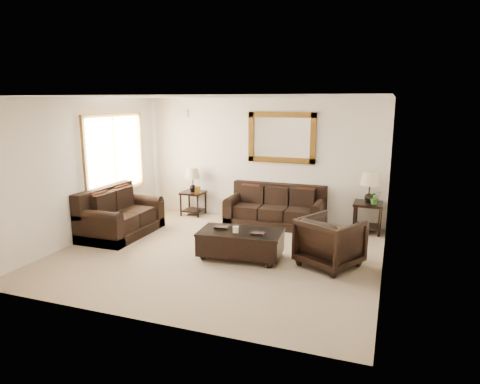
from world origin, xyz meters
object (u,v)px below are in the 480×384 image
at_px(armchair, 330,240).
at_px(coffee_table, 241,241).
at_px(loveseat, 119,217).
at_px(sofa, 276,210).
at_px(end_table_right, 369,193).
at_px(end_table_left, 193,184).

bearing_deg(armchair, coffee_table, 33.99).
bearing_deg(loveseat, coffee_table, -98.61).
xyz_separation_m(sofa, coffee_table, (-0.02, -2.17, -0.01)).
bearing_deg(armchair, loveseat, 24.39).
distance_m(coffee_table, armchair, 1.49).
distance_m(sofa, loveseat, 3.28).
bearing_deg(sofa, end_table_right, 2.64).
distance_m(end_table_right, coffee_table, 3.02).
relative_size(end_table_left, armchair, 1.25).
distance_m(loveseat, armchair, 4.23).
bearing_deg(loveseat, end_table_left, -21.49).
xyz_separation_m(sofa, loveseat, (-2.77, -1.75, 0.04)).
bearing_deg(armchair, end_table_right, -74.36).
bearing_deg(loveseat, armchair, -93.49).
distance_m(sofa, end_table_left, 2.08).
bearing_deg(sofa, loveseat, -147.65).
xyz_separation_m(loveseat, end_table_left, (0.74, 1.87, 0.38)).
distance_m(end_table_left, end_table_right, 3.94).
distance_m(loveseat, end_table_right, 5.05).
xyz_separation_m(sofa, end_table_left, (-2.03, 0.12, 0.42)).
relative_size(sofa, loveseat, 1.24).
xyz_separation_m(loveseat, coffee_table, (2.74, -0.42, -0.05)).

